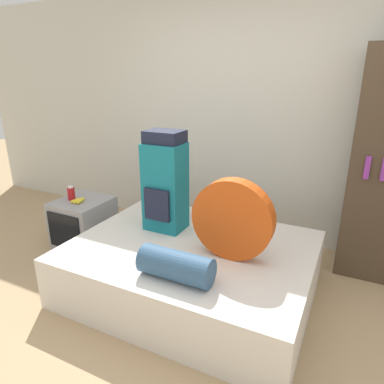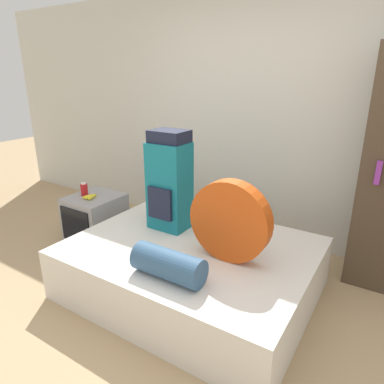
{
  "view_description": "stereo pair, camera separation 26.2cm",
  "coord_description": "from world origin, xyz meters",
  "px_view_note": "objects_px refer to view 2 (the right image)",
  "views": [
    {
      "loc": [
        1.01,
        -1.65,
        1.74
      ],
      "look_at": [
        -0.09,
        0.57,
        0.88
      ],
      "focal_mm": 32.0,
      "sensor_mm": 36.0,
      "label": 1
    },
    {
      "loc": [
        1.23,
        -1.52,
        1.74
      ],
      "look_at": [
        -0.09,
        0.57,
        0.88
      ],
      "focal_mm": 32.0,
      "sensor_mm": 36.0,
      "label": 2
    }
  ],
  "objects_px": {
    "backpack": "(169,182)",
    "television": "(96,218)",
    "canister": "(84,189)",
    "sleeping_roll": "(168,264)",
    "tent_bag": "(230,221)"
  },
  "relations": [
    {
      "from": "backpack",
      "to": "television",
      "type": "relative_size",
      "value": 1.58
    },
    {
      "from": "backpack",
      "to": "canister",
      "type": "height_order",
      "value": "backpack"
    },
    {
      "from": "backpack",
      "to": "tent_bag",
      "type": "relative_size",
      "value": 1.42
    },
    {
      "from": "television",
      "to": "canister",
      "type": "relative_size",
      "value": 3.8
    },
    {
      "from": "television",
      "to": "sleeping_roll",
      "type": "bearing_deg",
      "value": -25.39
    },
    {
      "from": "sleeping_roll",
      "to": "canister",
      "type": "distance_m",
      "value": 1.75
    },
    {
      "from": "sleeping_roll",
      "to": "canister",
      "type": "height_order",
      "value": "canister"
    },
    {
      "from": "tent_bag",
      "to": "sleeping_roll",
      "type": "height_order",
      "value": "tent_bag"
    },
    {
      "from": "television",
      "to": "canister",
      "type": "distance_m",
      "value": 0.34
    },
    {
      "from": "sleeping_roll",
      "to": "canister",
      "type": "bearing_deg",
      "value": 156.79
    },
    {
      "from": "backpack",
      "to": "sleeping_roll",
      "type": "bearing_deg",
      "value": -54.99
    },
    {
      "from": "backpack",
      "to": "sleeping_roll",
      "type": "xyz_separation_m",
      "value": [
        0.47,
        -0.67,
        -0.32
      ]
    },
    {
      "from": "tent_bag",
      "to": "canister",
      "type": "height_order",
      "value": "tent_bag"
    },
    {
      "from": "sleeping_roll",
      "to": "television",
      "type": "xyz_separation_m",
      "value": [
        -1.51,
        0.71,
        -0.28
      ]
    },
    {
      "from": "backpack",
      "to": "television",
      "type": "height_order",
      "value": "backpack"
    }
  ]
}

